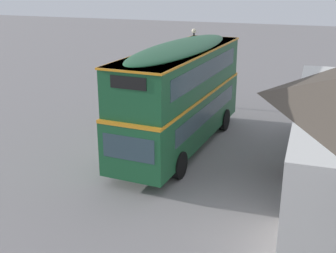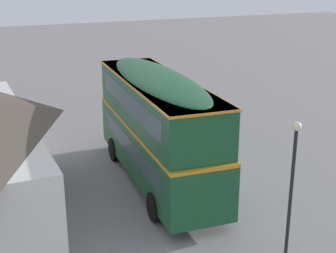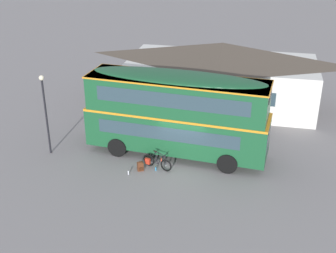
# 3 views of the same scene
# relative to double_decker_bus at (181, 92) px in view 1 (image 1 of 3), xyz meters

# --- Properties ---
(ground_plane) EXTENTS (120.00, 120.00, 0.00)m
(ground_plane) POSITION_rel_double_decker_bus_xyz_m (0.53, -1.17, -2.64)
(ground_plane) COLOR gray
(double_decker_bus) EXTENTS (10.17, 3.09, 4.79)m
(double_decker_bus) POSITION_rel_double_decker_bus_xyz_m (0.00, 0.00, 0.00)
(double_decker_bus) COLOR black
(double_decker_bus) RESTS_ON ground
(touring_bicycle) EXTENTS (1.70, 0.69, 1.03)m
(touring_bicycle) POSITION_rel_double_decker_bus_xyz_m (-0.71, -1.82, -2.27)
(touring_bicycle) COLOR black
(touring_bicycle) RESTS_ON ground
(backpack_on_ground) EXTENTS (0.40, 0.39, 0.52)m
(backpack_on_ground) POSITION_rel_double_decker_bus_xyz_m (-1.47, -2.24, -2.37)
(backpack_on_ground) COLOR #592D19
(backpack_on_ground) RESTS_ON ground
(water_bottle_blue_sports) EXTENTS (0.08, 0.08, 0.24)m
(water_bottle_blue_sports) POSITION_rel_double_decker_bus_xyz_m (-0.67, -2.06, -2.53)
(water_bottle_blue_sports) COLOR #338CBF
(water_bottle_blue_sports) RESTS_ON ground
(water_bottle_clear_plastic) EXTENTS (0.08, 0.08, 0.26)m
(water_bottle_clear_plastic) POSITION_rel_double_decker_bus_xyz_m (-1.96, -2.78, -2.52)
(water_bottle_clear_plastic) COLOR silver
(water_bottle_clear_plastic) RESTS_ON ground
(street_lamp) EXTENTS (0.28, 0.28, 4.65)m
(street_lamp) POSITION_rel_double_decker_bus_xyz_m (-7.04, -1.57, 0.23)
(street_lamp) COLOR black
(street_lamp) RESTS_ON ground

